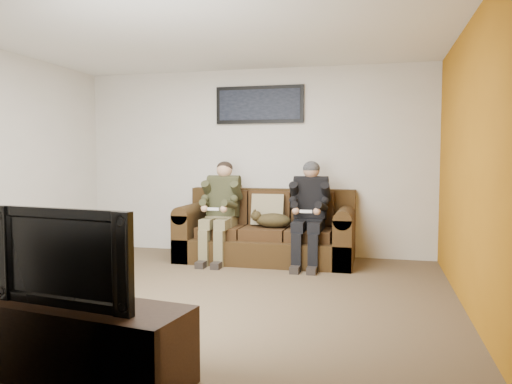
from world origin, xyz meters
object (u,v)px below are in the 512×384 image
(cat, at_px, (272,220))
(person_right, at_px, (309,207))
(sofa, at_px, (267,233))
(framed_poster, at_px, (259,105))
(television, at_px, (72,255))
(tv_stand, at_px, (74,340))
(person_left, at_px, (221,205))

(cat, bearing_deg, person_right, -2.90)
(sofa, height_order, framed_poster, framed_poster)
(person_right, xyz_separation_m, television, (-0.98, -3.59, 0.03))
(framed_poster, xyz_separation_m, tv_stand, (-0.19, -4.17, -1.86))
(person_left, height_order, framed_poster, framed_poster)
(person_left, relative_size, cat, 1.99)
(person_left, height_order, person_right, person_right)
(framed_poster, bearing_deg, person_left, -123.97)
(person_left, xyz_separation_m, tv_stand, (0.20, -3.59, -0.51))
(sofa, xyz_separation_m, television, (-0.39, -3.78, 0.42))
(person_right, bearing_deg, person_left, -179.98)
(sofa, height_order, cat, sofa)
(framed_poster, xyz_separation_m, television, (-0.19, -4.17, -1.33))
(person_left, distance_m, tv_stand, 3.63)
(person_right, bearing_deg, television, -105.22)
(person_right, bearing_deg, sofa, 162.01)
(framed_poster, bearing_deg, television, -92.60)
(framed_poster, bearing_deg, cat, -61.79)
(person_left, height_order, television, person_left)
(sofa, xyz_separation_m, tv_stand, (-0.39, -3.78, -0.12))
(person_left, height_order, tv_stand, person_left)
(sofa, distance_m, person_right, 0.73)
(cat, bearing_deg, tv_stand, -97.63)
(sofa, bearing_deg, tv_stand, -95.87)
(framed_poster, height_order, television, framed_poster)
(sofa, height_order, tv_stand, sofa)
(television, bearing_deg, sofa, 92.72)
(sofa, bearing_deg, cat, -60.13)
(cat, xyz_separation_m, tv_stand, (-0.48, -3.62, -0.32))
(sofa, bearing_deg, framed_poster, 117.48)
(cat, distance_m, television, 3.65)
(tv_stand, height_order, television, television)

